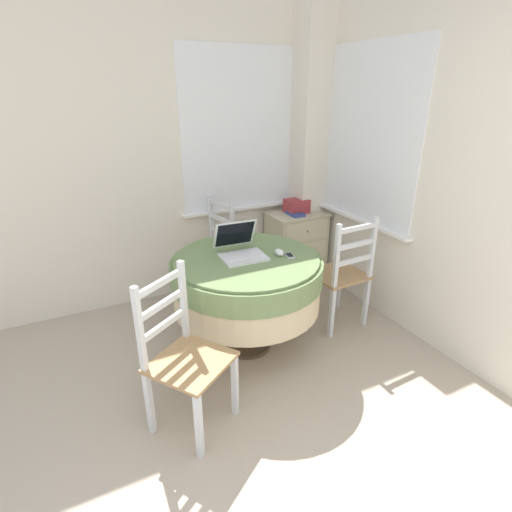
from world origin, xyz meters
The scene contains 11 objects.
corner_room_shell centered at (1.15, 1.92, 1.28)m, with size 4.26×4.90×2.55m.
round_dining_table centered at (0.71, 1.92, 0.58)m, with size 1.09×1.09×0.75m.
laptop centered at (0.69, 1.98, 0.80)m, with size 0.33×0.36×0.23m.
computer_mouse centered at (0.94, 1.85, 0.77)m, with size 0.06×0.09×0.05m.
cell_phone centered at (1.00, 1.81, 0.75)m, with size 0.08×0.12×0.01m.
dining_chair_near_back_window centered at (0.75, 2.75, 0.45)m, with size 0.46×0.47×0.95m.
dining_chair_near_right_window centered at (1.54, 1.87, 0.45)m, with size 0.43×0.41×0.95m.
dining_chair_camera_near centered at (0.08, 1.41, 0.45)m, with size 0.56×0.56×0.95m.
corner_cabinet centered at (1.69, 2.80, 0.35)m, with size 0.56×0.42×0.71m.
storage_box centered at (1.69, 2.82, 0.77)m, with size 0.22×0.17×0.13m.
book_on_cabinet centered at (1.63, 2.75, 0.72)m, with size 0.13×0.19×0.02m.
Camera 1 is at (-0.39, -0.42, 1.86)m, focal length 28.00 mm.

